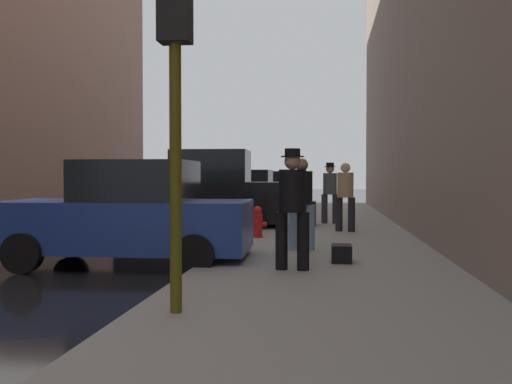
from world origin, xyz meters
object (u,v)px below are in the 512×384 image
Objects in this scene: pedestrian_with_beanie at (330,190)px; pedestrian_in_tan_coat at (345,193)px; parked_blue_sedan at (128,216)px; duffel_bag at (342,254)px; traffic_light at (175,52)px; pedestrian_in_jeans at (302,199)px; pedestrian_with_fedora at (292,203)px; fire_hydrant at (258,222)px; rolling_suitcase at (309,213)px; parked_silver_sedan at (274,187)px; parked_dark_green_sedan at (261,190)px; parked_red_hatchback at (244,193)px; parked_black_suv at (206,194)px.

pedestrian_in_tan_coat is at bearing -81.26° from pedestrian_with_beanie.
parked_blue_sedan is 3.64m from duffel_bag.
traffic_light is 2.11× the size of pedestrian_in_jeans.
pedestrian_with_fedora is 1.04× the size of pedestrian_in_jeans.
rolling_suitcase reaches higher than fire_hydrant.
pedestrian_in_tan_coat is (3.81, 5.03, 0.26)m from parked_blue_sedan.
parked_blue_sedan and parked_silver_sedan have the same top height.
parked_dark_green_sedan is at bearing -90.00° from parked_silver_sedan.
pedestrian_with_fedora is (2.86, -14.42, 0.29)m from parked_red_hatchback.
parked_dark_green_sedan is 2.49× the size of pedestrian_in_jeans.
parked_black_suv reaches higher than parked_dark_green_sedan.
pedestrian_with_beanie is at bearing 19.48° from parked_black_suv.
fire_hydrant is at bearing -57.55° from parked_black_suv.
pedestrian_with_beanie is 2.44m from pedestrian_in_tan_coat.
pedestrian_in_tan_coat is 3.84m from pedestrian_in_jeans.
parked_red_hatchback is 6.04× the size of fire_hydrant.
traffic_light is 8.18× the size of duffel_bag.
pedestrian_with_fedora reaches higher than parked_silver_sedan.
pedestrian_with_fedora is 4.04× the size of duffel_bag.
parked_dark_green_sedan is 2.49× the size of pedestrian_in_tan_coat.
duffel_bag is at bearing -60.65° from parked_black_suv.
pedestrian_with_beanie reaches higher than parked_blue_sedan.
parked_red_hatchback is 2.39× the size of pedestrian_with_fedora.
rolling_suitcase is at bearing 96.10° from duffel_bag.
parked_blue_sedan is at bearing -127.15° from pedestrian_in_tan_coat.
pedestrian_in_tan_coat is (3.81, -8.38, 0.26)m from parked_red_hatchback.
pedestrian_in_jeans is at bearing -95.12° from pedestrian_with_beanie.
pedestrian_in_tan_coat reaches higher than rolling_suitcase.
duffel_bag is (0.70, -1.46, -0.81)m from pedestrian_in_jeans.
fire_hydrant is 1.60× the size of duffel_bag.
parked_black_suv is 3.65m from pedestrian_with_beanie.
pedestrian_in_jeans reaches higher than parked_dark_green_sedan.
pedestrian_in_tan_coat is (2.00, 1.65, 0.61)m from fire_hydrant.
pedestrian_in_jeans is at bearing -76.58° from parked_red_hatchback.
fire_hydrant is 2.43m from pedestrian_in_jeans.
duffel_bag is (3.59, -26.62, -0.56)m from parked_silver_sedan.
pedestrian_in_jeans is at bearing -83.45° from parked_silver_sedan.
rolling_suitcase is (-0.94, 1.62, -0.61)m from pedestrian_in_tan_coat.
parked_dark_green_sedan reaches higher than rolling_suitcase.
parked_red_hatchback is 2.49× the size of pedestrian_in_tan_coat.
pedestrian_with_fedora is at bearing -76.53° from fire_hydrant.
traffic_light is at bearing -110.02° from pedestrian_with_fedora.
traffic_light is (1.85, -3.76, 1.91)m from parked_blue_sedan.
pedestrian_in_jeans is 5.39m from rolling_suitcase.
pedestrian_with_fedora is (1.05, -4.39, 0.64)m from fire_hydrant.
pedestrian_in_tan_coat is (0.37, -2.41, -0.03)m from pedestrian_with_beanie.
rolling_suitcase is (1.06, 3.27, -0.01)m from fire_hydrant.
parked_silver_sedan is at bearing 100.25° from pedestrian_with_beanie.
duffel_bag is at bearing -88.84° from pedestrian_with_beanie.
parked_dark_green_sedan and parked_silver_sedan have the same top height.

